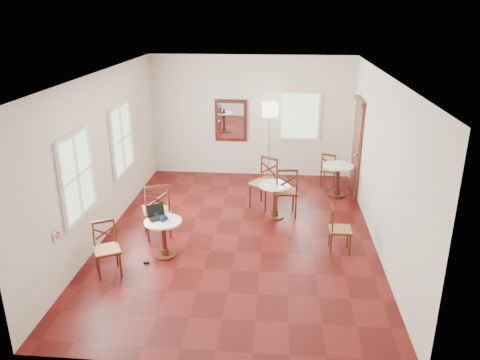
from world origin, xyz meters
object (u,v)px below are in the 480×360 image
(cafe_table_back, at_px, (338,177))
(laptop, at_px, (157,215))
(chair_mid_a, at_px, (286,191))
(mouse, at_px, (162,220))
(water_glass, at_px, (156,216))
(cafe_table_mid, at_px, (275,197))
(chair_mid_b, at_px, (339,229))
(chair_back_b, at_px, (264,183))
(floor_lamp, at_px, (270,115))
(navy_mug, at_px, (163,219))
(cafe_table_near, at_px, (164,234))
(power_adapter, at_px, (146,262))
(chair_near_a, at_px, (157,210))
(chair_near_b, at_px, (107,249))
(chair_back_a, at_px, (329,169))

(cafe_table_back, xyz_separation_m, laptop, (-3.39, -2.97, 0.28))
(laptop, bearing_deg, chair_mid_a, 6.09)
(mouse, bearing_deg, water_glass, 129.49)
(cafe_table_mid, distance_m, chair_mid_b, 1.74)
(chair_back_b, bearing_deg, floor_lamp, 122.12)
(laptop, xyz_separation_m, navy_mug, (0.14, -0.14, -0.01))
(cafe_table_back, xyz_separation_m, floor_lamp, (-1.58, 0.98, 1.18))
(floor_lamp, bearing_deg, chair_back_b, -91.70)
(cafe_table_near, xyz_separation_m, floor_lamp, (1.67, 4.06, 1.22))
(cafe_table_near, bearing_deg, floor_lamp, 67.61)
(cafe_table_near, xyz_separation_m, chair_mid_b, (3.01, 0.46, 0.00))
(cafe_table_back, bearing_deg, cafe_table_mid, -136.90)
(power_adapter, bearing_deg, navy_mug, 44.29)
(power_adapter, bearing_deg, laptop, 72.27)
(chair_near_a, bearing_deg, chair_near_b, 47.94)
(floor_lamp, bearing_deg, power_adapter, -113.97)
(chair_near_b, bearing_deg, chair_mid_a, 13.57)
(chair_mid_b, height_order, floor_lamp, floor_lamp)
(water_glass, height_order, power_adapter, water_glass)
(chair_mid_a, distance_m, power_adapter, 3.26)
(cafe_table_near, height_order, laptop, laptop)
(chair_back_b, height_order, water_glass, chair_back_b)
(chair_back_a, bearing_deg, laptop, 68.35)
(cafe_table_mid, xyz_separation_m, water_glass, (-1.99, -1.70, 0.28))
(chair_back_a, relative_size, laptop, 2.11)
(chair_near_b, relative_size, chair_back_b, 0.82)
(chair_back_a, height_order, power_adapter, chair_back_a)
(chair_mid_a, height_order, chair_back_b, chair_back_b)
(cafe_table_mid, relative_size, chair_back_a, 0.86)
(chair_near_b, bearing_deg, navy_mug, 8.57)
(cafe_table_back, bearing_deg, navy_mug, -136.29)
(cafe_table_mid, relative_size, chair_near_b, 0.82)
(floor_lamp, xyz_separation_m, navy_mug, (-1.67, -4.08, -0.91))
(chair_mid_b, height_order, navy_mug, chair_mid_b)
(cafe_table_mid, distance_m, navy_mug, 2.60)
(floor_lamp, relative_size, laptop, 4.89)
(chair_mid_a, bearing_deg, laptop, 33.07)
(chair_near_a, distance_m, navy_mug, 0.85)
(cafe_table_back, bearing_deg, chair_near_a, -146.72)
(cafe_table_mid, bearing_deg, chair_near_a, -154.50)
(chair_near_a, distance_m, chair_back_a, 4.54)
(cafe_table_near, distance_m, chair_near_b, 0.99)
(cafe_table_back, distance_m, chair_near_b, 5.47)
(mouse, xyz_separation_m, water_glass, (-0.12, 0.09, 0.03))
(chair_back_b, xyz_separation_m, navy_mug, (-1.62, -2.37, 0.19))
(cafe_table_back, xyz_separation_m, mouse, (-3.26, -3.10, 0.24))
(chair_back_a, relative_size, mouse, 9.90)
(chair_mid_a, bearing_deg, chair_mid_b, 115.64)
(navy_mug, height_order, power_adapter, navy_mug)
(chair_near_b, relative_size, navy_mug, 7.29)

